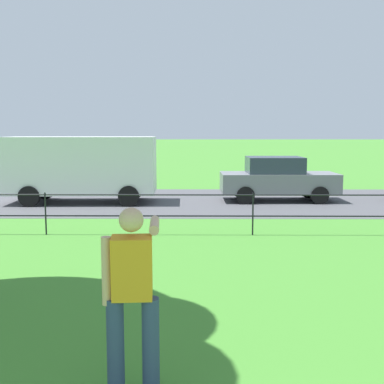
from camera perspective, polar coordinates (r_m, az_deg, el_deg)
street_strip at (r=17.05m, az=4.96°, el=-1.07°), size 80.00×6.94×0.01m
park_fence at (r=11.47m, az=7.14°, el=-1.71°), size 38.97×0.04×1.00m
person_thrower at (r=4.53m, az=-6.99°, el=-11.89°), size 0.51×0.78×1.76m
panel_van_far_right at (r=16.98m, az=-12.77°, el=3.05°), size 5.05×2.21×2.24m
car_grey_far_left at (r=17.27m, az=9.95°, el=1.55°), size 4.03×1.86×1.54m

